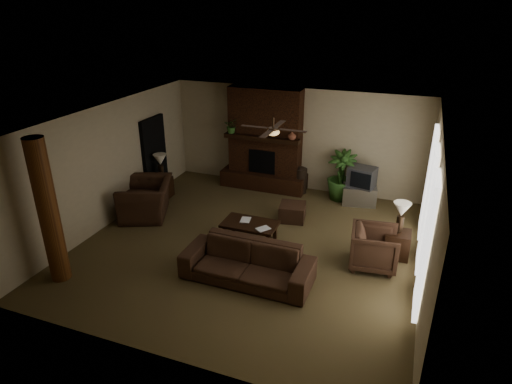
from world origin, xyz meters
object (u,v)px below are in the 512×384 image
at_px(armchair_right, 374,246).
at_px(side_table_left, 161,188).
at_px(log_column, 48,212).
at_px(armchair_left, 146,193).
at_px(sofa, 247,257).
at_px(ottoman, 292,212).
at_px(lamp_left, 160,161).
at_px(tv_stand, 359,195).
at_px(floor_plant, 340,186).
at_px(lamp_right, 402,212).
at_px(side_table_right, 397,244).
at_px(coffee_table, 250,225).
at_px(floor_vase, 301,178).

xyz_separation_m(armchair_right, side_table_left, (-5.75, 1.44, -0.18)).
height_order(log_column, armchair_left, log_column).
height_order(log_column, sofa, log_column).
distance_m(ottoman, lamp_left, 3.76).
bearing_deg(tv_stand, armchair_right, -87.26).
relative_size(armchair_left, side_table_left, 2.46).
bearing_deg(floor_plant, ottoman, -117.71).
xyz_separation_m(armchair_right, lamp_left, (-5.75, 1.50, 0.55)).
bearing_deg(lamp_right, side_table_right, -79.12).
distance_m(sofa, ottoman, 2.71).
relative_size(ottoman, lamp_left, 0.92).
distance_m(sofa, lamp_left, 4.57).
bearing_deg(ottoman, log_column, -131.72).
xyz_separation_m(armchair_left, armchair_right, (5.50, -0.37, -0.14)).
bearing_deg(sofa, floor_plant, 78.17).
bearing_deg(lamp_left, sofa, -38.10).
bearing_deg(lamp_left, armchair_right, -14.58).
bearing_deg(coffee_table, ottoman, 65.20).
relative_size(sofa, tv_stand, 2.91).
bearing_deg(sofa, lamp_left, 142.56).
xyz_separation_m(floor_vase, side_table_left, (-3.43, -1.60, -0.16)).
relative_size(sofa, coffee_table, 2.06).
bearing_deg(sofa, tv_stand, 71.06).
bearing_deg(floor_vase, tv_stand, -6.22).
relative_size(armchair_right, side_table_right, 1.66).
relative_size(lamp_left, lamp_right, 1.00).
bearing_deg(log_column, side_table_left, 92.90).
relative_size(tv_stand, side_table_right, 1.55).
distance_m(log_column, armchair_left, 2.99).
height_order(armchair_left, ottoman, armchair_left).
xyz_separation_m(sofa, side_table_left, (-3.57, 2.74, -0.21)).
relative_size(coffee_table, lamp_right, 1.85).
xyz_separation_m(floor_vase, floor_plant, (1.10, -0.03, -0.06)).
height_order(armchair_left, coffee_table, armchair_left).
bearing_deg(lamp_right, log_column, -152.41).
height_order(side_table_left, lamp_left, lamp_left).
bearing_deg(floor_plant, log_column, -128.10).
height_order(log_column, coffee_table, log_column).
distance_m(log_column, lamp_left, 4.03).
height_order(floor_vase, lamp_left, lamp_left).
height_order(lamp_left, lamp_right, same).
height_order(coffee_table, lamp_left, lamp_left).
distance_m(sofa, floor_plant, 4.42).
bearing_deg(ottoman, sofa, -92.25).
bearing_deg(tv_stand, armchair_left, -163.49).
relative_size(floor_plant, side_table_left, 2.42).
bearing_deg(armchair_left, sofa, 39.81).
height_order(armchair_right, floor_vase, armchair_right).
height_order(armchair_right, floor_plant, armchair_right).
bearing_deg(armchair_right, floor_plant, 15.49).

